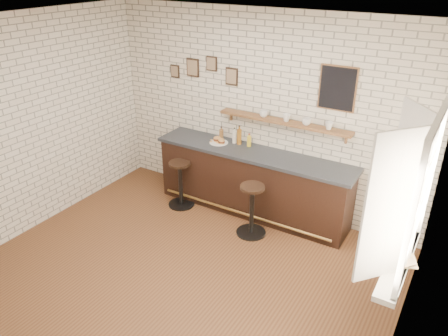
{
  "coord_description": "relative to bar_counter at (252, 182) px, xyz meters",
  "views": [
    {
      "loc": [
        2.71,
        -3.56,
        3.6
      ],
      "look_at": [
        0.02,
        0.9,
        1.07
      ],
      "focal_mm": 35.0,
      "sensor_mm": 36.0,
      "label": 1
    }
  ],
  "objects": [
    {
      "name": "bitters_bottle_brown",
      "position": [
        -0.64,
        0.15,
        0.59
      ],
      "size": [
        0.07,
        0.07,
        0.22
      ],
      "color": "brown",
      "rests_on": "bar_counter"
    },
    {
      "name": "wall_shelf",
      "position": [
        0.36,
        0.2,
        0.97
      ],
      "size": [
        2.0,
        0.18,
        0.18
      ],
      "color": "brown",
      "rests_on": "ground"
    },
    {
      "name": "potato_chips",
      "position": [
        -0.63,
        0.03,
        0.52
      ],
      "size": [
        0.25,
        0.18,
        0.0
      ],
      "color": "#DB9F4D",
      "rests_on": "sandwich_plate"
    },
    {
      "name": "sandwich_plate",
      "position": [
        -0.62,
        0.03,
        0.51
      ],
      "size": [
        0.28,
        0.28,
        0.01
      ],
      "primitive_type": "cylinder",
      "color": "white",
      "rests_on": "bar_counter"
    },
    {
      "name": "book_lower",
      "position": [
        2.34,
        -1.45,
        0.43
      ],
      "size": [
        0.25,
        0.29,
        0.02
      ],
      "primitive_type": "imported",
      "rotation": [
        0.0,
        0.0,
        0.36
      ],
      "color": "tan",
      "rests_on": "window_sill"
    },
    {
      "name": "condiment_bottle_yellow",
      "position": [
        -0.15,
        0.15,
        0.59
      ],
      "size": [
        0.06,
        0.06,
        0.2
      ],
      "color": "yellow",
      "rests_on": "bar_counter"
    },
    {
      "name": "back_wall_decor",
      "position": [
        0.19,
        0.28,
        1.54
      ],
      "size": [
        2.96,
        0.02,
        0.56
      ],
      "color": "black",
      "rests_on": "ground"
    },
    {
      "name": "bitters_bottle_amber",
      "position": [
        -0.33,
        0.15,
        0.63
      ],
      "size": [
        0.07,
        0.07,
        0.3
      ],
      "color": "#915817",
      "rests_on": "bar_counter"
    },
    {
      "name": "bitters_bottle_white",
      "position": [
        -0.41,
        0.15,
        0.6
      ],
      "size": [
        0.06,
        0.06,
        0.24
      ],
      "color": "white",
      "rests_on": "bar_counter"
    },
    {
      "name": "shelf_cup_b",
      "position": [
        0.41,
        0.2,
        1.04
      ],
      "size": [
        0.15,
        0.15,
        0.1
      ],
      "primitive_type": "imported",
      "rotation": [
        0.0,
        0.0,
        0.56
      ],
      "color": "white",
      "rests_on": "wall_shelf"
    },
    {
      "name": "bar_stool_left",
      "position": [
        -1.05,
        -0.42,
        -0.1
      ],
      "size": [
        0.42,
        0.42,
        0.75
      ],
      "color": "black",
      "rests_on": "ground"
    },
    {
      "name": "bar_stool_right",
      "position": [
        0.29,
        -0.55,
        -0.09
      ],
      "size": [
        0.43,
        0.43,
        0.77
      ],
      "color": "black",
      "rests_on": "ground"
    },
    {
      "name": "ciabatta_sandwich",
      "position": [
        -0.61,
        0.03,
        0.55
      ],
      "size": [
        0.25,
        0.18,
        0.08
      ],
      "color": "tan",
      "rests_on": "sandwich_plate"
    },
    {
      "name": "casement_window",
      "position": [
        2.32,
        -1.4,
        1.14
      ],
      "size": [
        0.4,
        1.3,
        1.56
      ],
      "color": "white",
      "rests_on": "ground"
    },
    {
      "name": "ground",
      "position": [
        -0.04,
        -1.7,
        -0.51
      ],
      "size": [
        5.0,
        5.0,
        0.0
      ],
      "primitive_type": "plane",
      "color": "brown",
      "rests_on": "ground"
    },
    {
      "name": "window_sill",
      "position": [
        2.36,
        -1.4,
        0.39
      ],
      "size": [
        0.2,
        1.35,
        0.06
      ],
      "color": "white",
      "rests_on": "ground"
    },
    {
      "name": "bar_counter",
      "position": [
        0.0,
        0.0,
        0.0
      ],
      "size": [
        3.1,
        0.65,
        1.01
      ],
      "color": "black",
      "rests_on": "ground"
    },
    {
      "name": "shelf_cup_c",
      "position": [
        0.71,
        0.2,
        1.04
      ],
      "size": [
        0.17,
        0.17,
        0.1
      ],
      "primitive_type": "imported",
      "rotation": [
        0.0,
        0.0,
        1.11
      ],
      "color": "white",
      "rests_on": "wall_shelf"
    },
    {
      "name": "shelf_cup_d",
      "position": [
        1.03,
        0.2,
        1.04
      ],
      "size": [
        0.14,
        0.14,
        0.1
      ],
      "primitive_type": "imported",
      "rotation": [
        0.0,
        0.0,
        0.35
      ],
      "color": "white",
      "rests_on": "wall_shelf"
    },
    {
      "name": "shelf_cup_a",
      "position": [
        0.05,
        0.2,
        1.04
      ],
      "size": [
        0.15,
        0.15,
        0.1
      ],
      "primitive_type": "imported",
      "rotation": [
        0.0,
        0.0,
        0.22
      ],
      "color": "white",
      "rests_on": "wall_shelf"
    },
    {
      "name": "book_upper",
      "position": [
        2.34,
        -1.45,
        0.45
      ],
      "size": [
        0.25,
        0.26,
        0.02
      ],
      "primitive_type": "imported",
      "rotation": [
        0.0,
        0.0,
        -0.68
      ],
      "color": "tan",
      "rests_on": "book_lower"
    }
  ]
}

